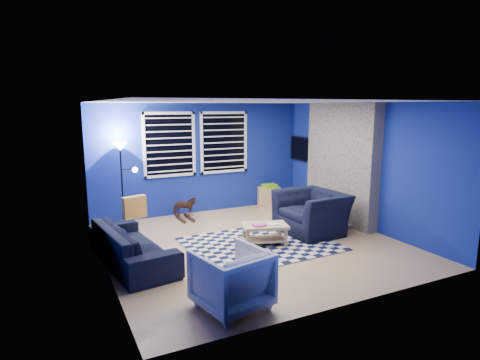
# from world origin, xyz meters

# --- Properties ---
(floor) EXTENTS (5.00, 5.00, 0.00)m
(floor) POSITION_xyz_m (0.00, 0.00, 0.00)
(floor) COLOR tan
(floor) RESTS_ON ground
(ceiling) EXTENTS (5.00, 5.00, 0.00)m
(ceiling) POSITION_xyz_m (0.00, 0.00, 2.50)
(ceiling) COLOR white
(ceiling) RESTS_ON wall_back
(wall_back) EXTENTS (5.00, 0.00, 5.00)m
(wall_back) POSITION_xyz_m (0.00, 2.50, 1.25)
(wall_back) COLOR navy
(wall_back) RESTS_ON floor
(wall_left) EXTENTS (0.00, 5.00, 5.00)m
(wall_left) POSITION_xyz_m (-2.50, 0.00, 1.25)
(wall_left) COLOR navy
(wall_left) RESTS_ON floor
(wall_right) EXTENTS (0.00, 5.00, 5.00)m
(wall_right) POSITION_xyz_m (2.50, 0.00, 1.25)
(wall_right) COLOR navy
(wall_right) RESTS_ON floor
(fireplace) EXTENTS (0.65, 2.00, 2.50)m
(fireplace) POSITION_xyz_m (2.36, 0.50, 1.20)
(fireplace) COLOR gray
(fireplace) RESTS_ON floor
(window_left) EXTENTS (1.17, 0.06, 1.42)m
(window_left) POSITION_xyz_m (-0.75, 2.46, 1.60)
(window_left) COLOR black
(window_left) RESTS_ON wall_back
(window_right) EXTENTS (1.17, 0.06, 1.42)m
(window_right) POSITION_xyz_m (0.55, 2.46, 1.60)
(window_right) COLOR black
(window_right) RESTS_ON wall_back
(tv) EXTENTS (0.07, 1.00, 0.58)m
(tv) POSITION_xyz_m (2.45, 2.00, 1.40)
(tv) COLOR black
(tv) RESTS_ON wall_right
(rug) EXTENTS (2.56, 2.08, 0.02)m
(rug) POSITION_xyz_m (0.11, -0.09, 0.01)
(rug) COLOR black
(rug) RESTS_ON floor
(sofa) EXTENTS (2.16, 1.09, 0.60)m
(sofa) POSITION_xyz_m (-2.10, 0.03, 0.30)
(sofa) COLOR black
(sofa) RESTS_ON floor
(armchair_big) EXTENTS (1.30, 1.15, 0.80)m
(armchair_big) POSITION_xyz_m (1.34, 0.08, 0.40)
(armchair_big) COLOR black
(armchair_big) RESTS_ON floor
(armchair_bent) EXTENTS (0.94, 0.96, 0.74)m
(armchair_bent) POSITION_xyz_m (-1.30, -1.94, 0.37)
(armchair_bent) COLOR gray
(armchair_bent) RESTS_ON floor
(rocking_horse) EXTENTS (0.41, 0.55, 0.43)m
(rocking_horse) POSITION_xyz_m (-0.58, 2.04, 0.28)
(rocking_horse) COLOR #492C17
(rocking_horse) RESTS_ON floor
(coffee_table) EXTENTS (0.89, 0.66, 0.40)m
(coffee_table) POSITION_xyz_m (0.17, -0.15, 0.28)
(coffee_table) COLOR tan
(coffee_table) RESTS_ON rug
(cabinet) EXTENTS (0.65, 0.55, 0.55)m
(cabinet) POSITION_xyz_m (1.66, 2.25, 0.25)
(cabinet) COLOR tan
(cabinet) RESTS_ON floor
(floor_lamp) EXTENTS (0.46, 0.28, 1.70)m
(floor_lamp) POSITION_xyz_m (-1.82, 2.25, 1.39)
(floor_lamp) COLOR black
(floor_lamp) RESTS_ON floor
(throw_pillow) EXTENTS (0.40, 0.21, 0.37)m
(throw_pillow) POSITION_xyz_m (-1.95, 0.46, 0.79)
(throw_pillow) COLOR #F19C38
(throw_pillow) RESTS_ON sofa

